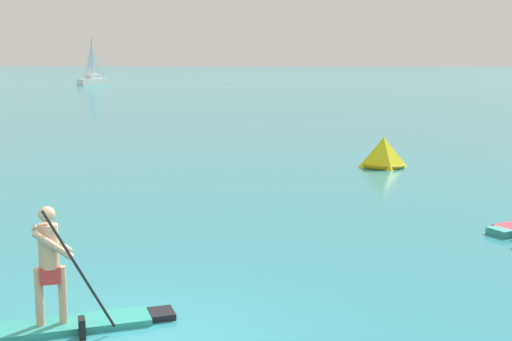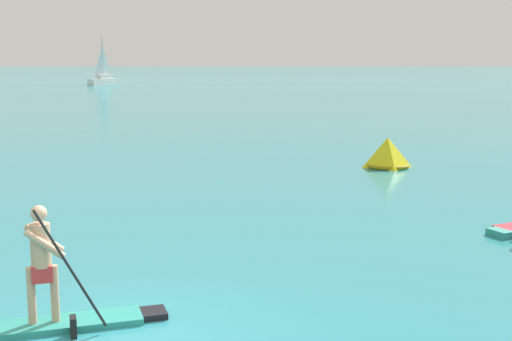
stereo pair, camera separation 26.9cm
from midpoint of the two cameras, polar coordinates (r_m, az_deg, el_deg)
paddleboarder_mid_center at (r=9.57m, az=-16.67°, el=-10.37°), size 3.36×1.53×1.76m
race_marker_buoy at (r=22.60m, az=11.16°, el=1.32°), size 1.41×1.41×0.97m
sailboat_left_horizon at (r=86.67m, az=-12.45°, el=7.48°), size 3.05×4.42×5.70m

